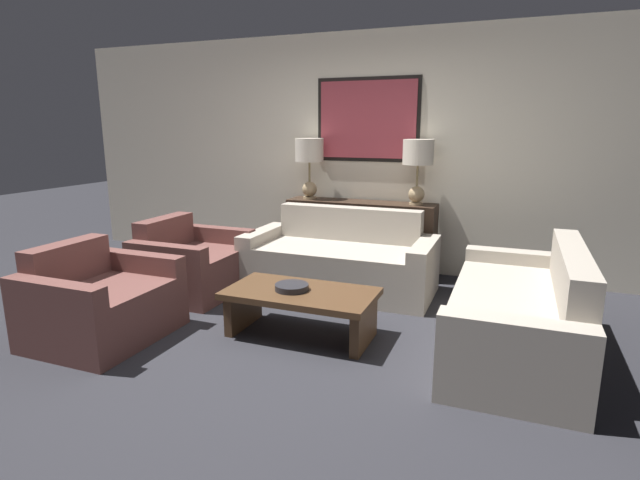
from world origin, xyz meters
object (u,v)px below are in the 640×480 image
table_lamp_right (418,160)px  armchair_near_back_wall (192,265)px  couch_by_back_wall (340,262)px  coffee_table (301,302)px  couch_by_side (520,316)px  console_table (360,237)px  armchair_near_camera (101,304)px  table_lamp_left (309,157)px  decorative_bowl (292,287)px

table_lamp_right → armchair_near_back_wall: (-1.97, -1.31, -1.01)m
couch_by_back_wall → coffee_table: couch_by_back_wall is taller
couch_by_side → armchair_near_back_wall: size_ratio=1.89×
console_table → table_lamp_right: bearing=0.0°
couch_by_side → armchair_near_back_wall: 3.07m
coffee_table → armchair_near_camera: bearing=-157.7°
console_table → coffee_table: 1.91m
table_lamp_left → armchair_near_back_wall: table_lamp_left is taller
table_lamp_left → table_lamp_right: bearing=0.0°
decorative_bowl → armchair_near_back_wall: (-1.38, 0.61, -0.13)m
couch_by_back_wall → table_lamp_right: bearing=48.2°
decorative_bowl → table_lamp_left: bearing=108.6°
armchair_near_camera → table_lamp_left: bearing=73.7°
table_lamp_left → table_lamp_right: (1.24, 0.00, 0.00)m
table_lamp_left → table_lamp_right: same height
table_lamp_left → decorative_bowl: bearing=-71.4°
armchair_near_back_wall → couch_by_back_wall: bearing=24.5°
armchair_near_camera → table_lamp_right: bearing=51.8°
console_table → armchair_near_camera: (-1.35, -2.50, -0.13)m
console_table → table_lamp_right: table_lamp_right is taller
table_lamp_left → couch_by_back_wall: bearing=-48.2°
table_lamp_right → couch_by_side: bearing=-55.7°
table_lamp_right → coffee_table: size_ratio=0.59×
table_lamp_left → couch_by_back_wall: (0.62, -0.69, -1.00)m
decorative_bowl → table_lamp_right: bearing=72.9°
console_table → coffee_table: console_table is taller
console_table → decorative_bowl: 1.92m
couch_by_back_wall → armchair_near_back_wall: couch_by_back_wall is taller
coffee_table → armchair_near_back_wall: 1.57m
console_table → table_lamp_right: (0.62, 0.00, 0.88)m
table_lamp_right → armchair_near_camera: size_ratio=0.69×
console_table → decorative_bowl: console_table is taller
couch_by_side → coffee_table: size_ratio=1.61×
couch_by_side → armchair_near_camera: (-3.05, -0.91, -0.01)m
table_lamp_right → couch_by_back_wall: bearing=-131.8°
console_table → coffee_table: (0.10, -1.91, -0.13)m
table_lamp_left → table_lamp_right: 1.24m
table_lamp_right → couch_by_back_wall: (-0.62, -0.69, -1.00)m
table_lamp_left → table_lamp_right: size_ratio=1.00×
table_lamp_right → armchair_near_back_wall: bearing=-146.4°
decorative_bowl → console_table: bearing=90.8°
table_lamp_right → decorative_bowl: table_lamp_right is taller
decorative_bowl → couch_by_back_wall: bearing=91.3°
armchair_near_back_wall → armchair_near_camera: 1.19m
couch_by_side → couch_by_back_wall: bearing=152.2°
armchair_near_back_wall → armchair_near_camera: (0.00, -1.19, 0.00)m
console_table → couch_by_side: (1.70, -1.59, -0.12)m
couch_by_side → decorative_bowl: 1.71m
console_table → decorative_bowl: size_ratio=6.32×
table_lamp_right → armchair_near_camera: table_lamp_right is taller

